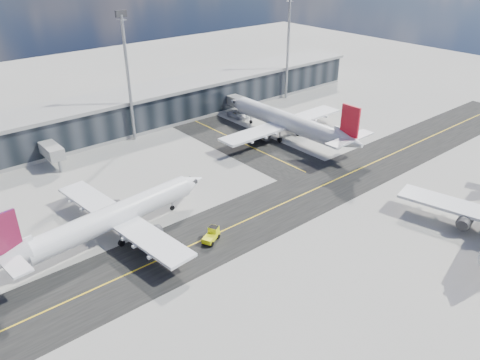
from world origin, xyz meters
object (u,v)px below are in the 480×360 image
Objects in this scene: airliner_redtail at (289,122)px; baggage_tug at (212,235)px; service_van at (238,114)px; airliner_af at (111,218)px.

airliner_redtail is 11.22× the size of baggage_tug.
airliner_redtail is 6.77× the size of service_van.
service_van is (39.31, 40.99, -0.20)m from baggage_tug.
airliner_redtail reaches higher than service_van.
service_van is at bearing 109.59° from baggage_tug.
airliner_af is 6.10× the size of service_van.
baggage_tug is at bearing -135.27° from service_van.
baggage_tug is 0.60× the size of service_van.
airliner_af is at bearing -167.85° from airliner_redtail.
service_van is (0.30, 18.83, -3.23)m from airliner_redtail.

